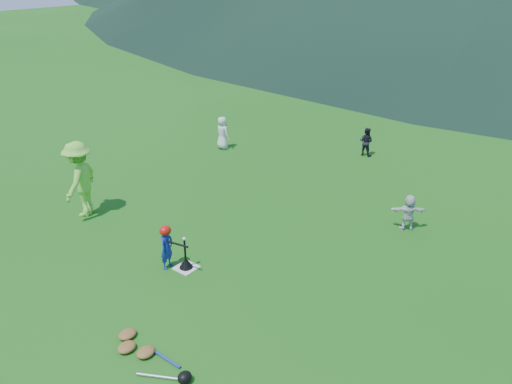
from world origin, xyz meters
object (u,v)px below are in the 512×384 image
(fielder_a, at_px, (222,133))
(equipment_pile, at_px, (145,352))
(home_plate, at_px, (186,268))
(adult_coach, at_px, (80,179))
(batting_tee, at_px, (186,263))
(batter_child, at_px, (167,248))
(fielder_d, at_px, (409,212))
(fielder_b, at_px, (366,142))

(fielder_a, relative_size, equipment_pile, 0.64)
(home_plate, distance_m, fielder_a, 7.58)
(adult_coach, xyz_separation_m, batting_tee, (3.92, -0.21, -0.87))
(batter_child, bearing_deg, fielder_d, -48.35)
(fielder_d, bearing_deg, adult_coach, -3.00)
(fielder_d, bearing_deg, batter_child, 19.29)
(fielder_a, xyz_separation_m, equipment_pile, (5.64, -8.51, -0.51))
(home_plate, height_order, adult_coach, adult_coach)
(fielder_b, relative_size, fielder_d, 1.05)
(home_plate, xyz_separation_m, fielder_b, (-0.01, 8.64, 0.48))
(batter_child, xyz_separation_m, equipment_pile, (1.66, -2.11, -0.43))
(batter_child, xyz_separation_m, fielder_d, (3.47, 4.79, -0.03))
(batter_child, bearing_deg, equipment_pile, -154.16)
(adult_coach, bearing_deg, fielder_b, 127.42)
(fielder_d, height_order, equipment_pile, fielder_d)
(fielder_d, xyz_separation_m, equipment_pile, (-1.81, -6.89, -0.40))
(fielder_b, height_order, fielder_d, fielder_b)
(adult_coach, xyz_separation_m, fielder_d, (7.05, 4.37, -0.53))
(equipment_pile, bearing_deg, batting_tee, 119.74)
(fielder_a, bearing_deg, batter_child, 131.44)
(adult_coach, bearing_deg, equipment_pile, 36.61)
(batting_tee, distance_m, equipment_pile, 2.66)
(home_plate, relative_size, fielder_d, 0.48)
(home_plate, bearing_deg, equipment_pile, -60.26)
(fielder_a, height_order, fielder_d, fielder_a)
(batting_tee, relative_size, equipment_pile, 0.38)
(adult_coach, relative_size, batting_tee, 2.93)
(fielder_d, bearing_deg, equipment_pile, 40.53)
(home_plate, height_order, batting_tee, batting_tee)
(batter_child, relative_size, fielder_a, 0.86)
(batter_child, xyz_separation_m, batting_tee, (0.34, 0.21, -0.37))
(home_plate, xyz_separation_m, fielder_a, (-4.32, 6.20, 0.56))
(fielder_d, bearing_deg, batting_tee, 20.88)
(batter_child, relative_size, fielder_b, 1.01)
(home_plate, bearing_deg, batter_child, -148.62)
(fielder_a, bearing_deg, equipment_pile, 133.12)
(batter_child, bearing_deg, fielder_a, 19.43)
(home_plate, distance_m, fielder_d, 5.56)
(home_plate, bearing_deg, adult_coach, 176.93)
(fielder_b, bearing_deg, fielder_d, 124.69)
(batting_tee, xyz_separation_m, equipment_pile, (1.32, -2.31, -0.06))
(batting_tee, bearing_deg, adult_coach, 176.93)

